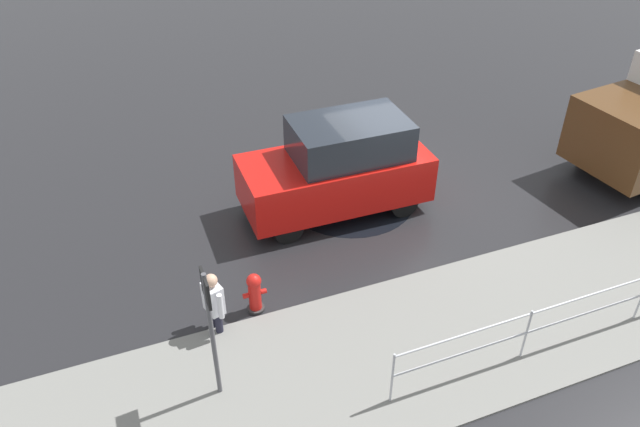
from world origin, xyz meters
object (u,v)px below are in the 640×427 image
sign_post (210,319)px  fire_hydrant (255,293)px  pedestrian (213,300)px  moving_hatchback (339,168)px

sign_post → fire_hydrant: bearing=-124.0°
pedestrian → sign_post: (0.27, 1.31, 0.90)m
pedestrian → sign_post: bearing=78.2°
moving_hatchback → sign_post: bearing=47.2°
fire_hydrant → sign_post: bearing=56.0°
moving_hatchback → fire_hydrant: bearing=42.5°
fire_hydrant → sign_post: 2.18m
pedestrian → sign_post: size_ratio=0.51×
pedestrian → fire_hydrant: bearing=-164.0°
moving_hatchback → sign_post: 5.31m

